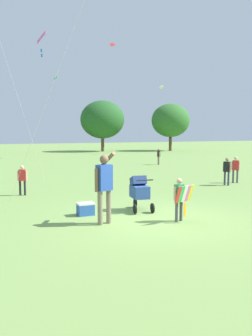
# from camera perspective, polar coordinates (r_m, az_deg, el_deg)

# --- Properties ---
(ground_plane) EXTENTS (120.00, 120.00, 0.00)m
(ground_plane) POSITION_cam_1_polar(r_m,az_deg,el_deg) (9.51, 4.46, -8.18)
(ground_plane) COLOR #75994C
(child_with_butterfly_kite) EXTENTS (0.61, 0.44, 1.12)m
(child_with_butterfly_kite) POSITION_cam_1_polar(r_m,az_deg,el_deg) (9.24, 8.59, -4.42)
(child_with_butterfly_kite) COLOR #4C4C51
(child_with_butterfly_kite) RESTS_ON ground
(person_adult_flyer) EXTENTS (0.57, 0.62, 1.81)m
(person_adult_flyer) POSITION_cam_1_polar(r_m,az_deg,el_deg) (8.86, -3.52, -2.34)
(person_adult_flyer) COLOR #7F705B
(person_adult_flyer) RESTS_ON ground
(stroller) EXTENTS (0.61, 1.11, 1.03)m
(stroller) POSITION_cam_1_polar(r_m,az_deg,el_deg) (10.42, 2.14, -3.52)
(stroller) COLOR black
(stroller) RESTS_ON ground
(kite_orange_delta) EXTENTS (2.45, 2.51, 7.02)m
(kite_orange_delta) POSITION_cam_1_polar(r_m,az_deg,el_deg) (17.77, -13.52, 18.93)
(kite_orange_delta) COLOR pink
(kite_orange_delta) RESTS_ON ground
(distant_kites_cluster) EXTENTS (23.85, 4.70, 4.80)m
(distant_kites_cluster) POSITION_cam_1_polar(r_m,az_deg,el_deg) (30.01, -12.52, 18.38)
(distant_kites_cluster) COLOR red
(person_red_shirt) EXTENTS (0.22, 0.37, 1.19)m
(person_red_shirt) POSITION_cam_1_polar(r_m,az_deg,el_deg) (15.86, 15.79, -0.17)
(person_red_shirt) COLOR #33384C
(person_red_shirt) RESTS_ON ground
(person_sitting_far) EXTENTS (0.20, 0.36, 1.13)m
(person_sitting_far) POSITION_cam_1_polar(r_m,az_deg,el_deg) (24.85, 5.23, 2.06)
(person_sitting_far) COLOR #7F705B
(person_sitting_far) RESTS_ON ground
(person_couple_left) EXTENTS (0.33, 0.27, 1.18)m
(person_couple_left) POSITION_cam_1_polar(r_m,az_deg,el_deg) (16.73, 17.06, 0.09)
(person_couple_left) COLOR #4C4C51
(person_couple_left) RESTS_ON ground
(person_back_turned) EXTENTS (0.34, 0.21, 1.09)m
(person_back_turned) POSITION_cam_1_polar(r_m,az_deg,el_deg) (13.40, -16.23, -1.49)
(person_back_turned) COLOR #232328
(person_back_turned) RESTS_ON ground
(cooler_box) EXTENTS (0.45, 0.33, 0.35)m
(cooler_box) POSITION_cam_1_polar(r_m,az_deg,el_deg) (9.98, -6.47, -6.50)
(cooler_box) COLOR #2D5BB7
(cooler_box) RESTS_ON ground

